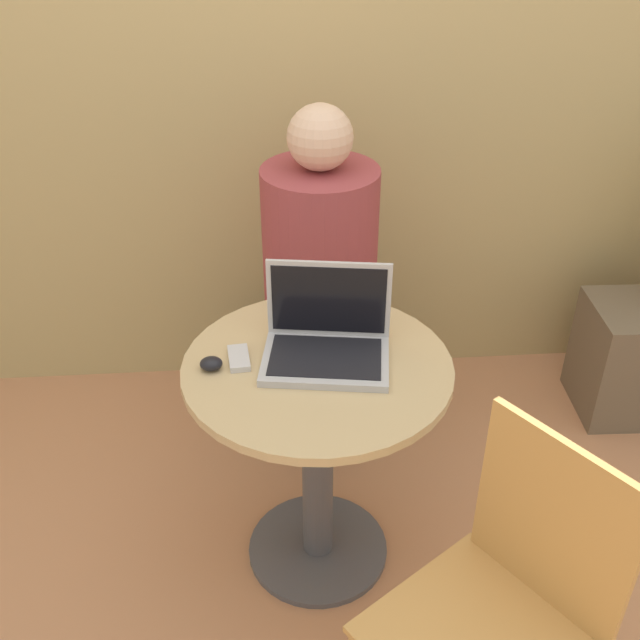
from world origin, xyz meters
TOP-DOWN VIEW (x-y plane):
  - ground_plane at (0.00, 0.00)m, footprint 12.00×12.00m
  - back_wall at (0.00, 0.98)m, footprint 7.00×0.05m
  - round_table at (0.00, 0.00)m, footprint 0.69×0.69m
  - laptop at (0.03, 0.03)m, footprint 0.35×0.27m
  - cell_phone at (-0.20, 0.03)m, footprint 0.06×0.11m
  - computer_mouse at (-0.27, -0.00)m, footprint 0.06×0.05m
  - chair_empty at (0.35, -0.58)m, footprint 0.56×0.56m
  - person_seated at (0.06, 0.63)m, footprint 0.42×0.58m

SIDE VIEW (x-z plane):
  - ground_plane at x=0.00m, z-range 0.00..0.00m
  - chair_empty at x=0.35m, z-range 0.02..0.87m
  - round_table at x=0.00m, z-range 0.14..0.84m
  - person_seated at x=0.06m, z-range -0.10..1.09m
  - cell_phone at x=-0.20m, z-range 0.70..0.72m
  - computer_mouse at x=-0.27m, z-range 0.70..0.73m
  - laptop at x=0.03m, z-range 0.63..0.87m
  - back_wall at x=0.00m, z-range 0.00..2.60m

